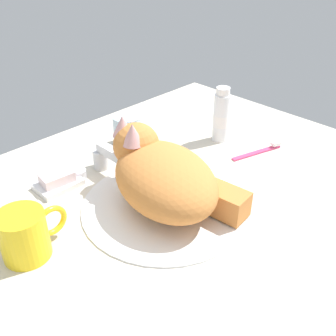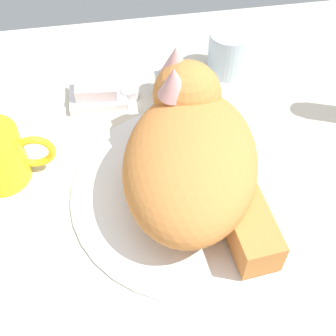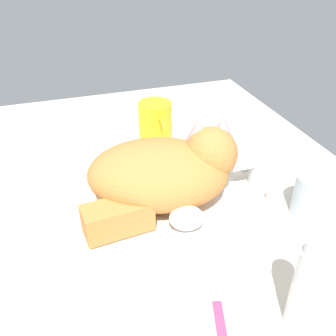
{
  "view_description": "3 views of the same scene",
  "coord_description": "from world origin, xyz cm",
  "px_view_note": "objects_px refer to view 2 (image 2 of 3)",
  "views": [
    {
      "loc": [
        -41.78,
        -42.41,
        46.51
      ],
      "look_at": [
        2.49,
        1.7,
        6.87
      ],
      "focal_mm": 41.81,
      "sensor_mm": 36.0,
      "label": 1
    },
    {
      "loc": [
        -8.74,
        -36.48,
        52.13
      ],
      "look_at": [
        -2.75,
        0.67,
        4.9
      ],
      "focal_mm": 50.41,
      "sensor_mm": 36.0,
      "label": 2
    },
    {
      "loc": [
        51.51,
        -15.14,
        41.92
      ],
      "look_at": [
        0.72,
        1.54,
        7.57
      ],
      "focal_mm": 40.23,
      "sensor_mm": 36.0,
      "label": 3
    }
  ],
  "objects_px": {
    "cat": "(193,152)",
    "soap_bar": "(97,89)",
    "faucet": "(167,86)",
    "rinse_cup": "(228,52)"
  },
  "relations": [
    {
      "from": "cat",
      "to": "rinse_cup",
      "type": "relative_size",
      "value": 3.85
    },
    {
      "from": "faucet",
      "to": "cat",
      "type": "bearing_deg",
      "value": -88.17
    },
    {
      "from": "soap_bar",
      "to": "faucet",
      "type": "bearing_deg",
      "value": -9.49
    },
    {
      "from": "cat",
      "to": "soap_bar",
      "type": "distance_m",
      "value": 0.23
    },
    {
      "from": "cat",
      "to": "soap_bar",
      "type": "bearing_deg",
      "value": 121.1
    },
    {
      "from": "faucet",
      "to": "cat",
      "type": "distance_m",
      "value": 0.18
    },
    {
      "from": "soap_bar",
      "to": "cat",
      "type": "bearing_deg",
      "value": -58.9
    },
    {
      "from": "faucet",
      "to": "rinse_cup",
      "type": "distance_m",
      "value": 0.12
    },
    {
      "from": "rinse_cup",
      "to": "soap_bar",
      "type": "xyz_separation_m",
      "value": [
        -0.22,
        -0.04,
        -0.01
      ]
    },
    {
      "from": "faucet",
      "to": "soap_bar",
      "type": "bearing_deg",
      "value": 170.51
    }
  ]
}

